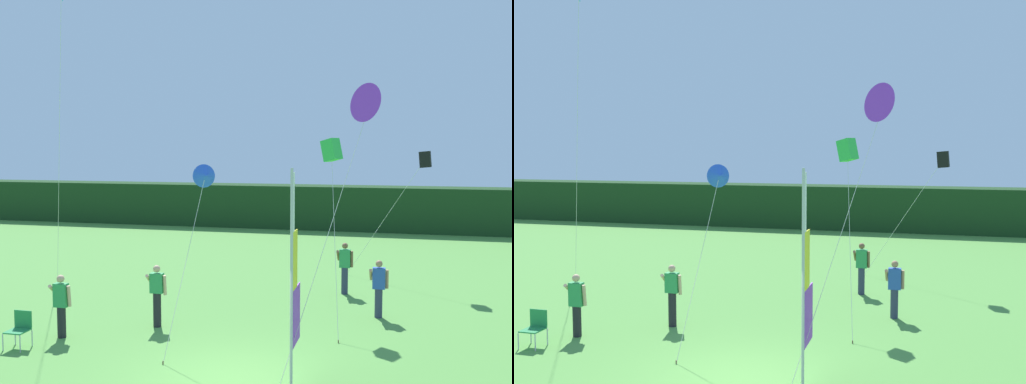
{
  "view_description": "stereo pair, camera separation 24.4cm",
  "coord_description": "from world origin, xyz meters",
  "views": [
    {
      "loc": [
        3.45,
        -11.8,
        4.97
      ],
      "look_at": [
        -0.05,
        2.37,
        3.84
      ],
      "focal_mm": 41.65,
      "sensor_mm": 36.0,
      "label": 1
    },
    {
      "loc": [
        3.68,
        -11.74,
        4.97
      ],
      "look_at": [
        -0.05,
        2.37,
        3.84
      ],
      "focal_mm": 41.65,
      "sensor_mm": 36.0,
      "label": 2
    }
  ],
  "objects": [
    {
      "name": "ground_plane",
      "position": [
        0.0,
        0.0,
        0.0
      ],
      "size": [
        120.0,
        120.0,
        0.0
      ],
      "primitive_type": "plane",
      "color": "#518E3D"
    },
    {
      "name": "distant_treeline",
      "position": [
        0.0,
        23.89,
        1.3
      ],
      "size": [
        80.0,
        2.4,
        2.59
      ],
      "primitive_type": "cube",
      "color": "#193819",
      "rests_on": "ground"
    },
    {
      "name": "kite_blue_delta_1",
      "position": [
        -1.28,
        2.09,
        4.22
      ],
      "size": [
        0.82,
        1.89,
        4.54
      ],
      "color": "brown",
      "rests_on": "ground"
    },
    {
      "name": "person_far_left",
      "position": [
        2.85,
        5.48,
        0.9
      ],
      "size": [
        0.55,
        0.48,
        1.68
      ],
      "color": "#2D334C",
      "rests_on": "ground"
    },
    {
      "name": "person_mid_field",
      "position": [
        1.63,
        8.03,
        0.93
      ],
      "size": [
        0.55,
        0.48,
        1.74
      ],
      "color": "#2D334C",
      "rests_on": "ground"
    },
    {
      "name": "folding_chair",
      "position": [
        -5.68,
        0.74,
        0.51
      ],
      "size": [
        0.51,
        0.51,
        0.89
      ],
      "color": "#BCBCC1",
      "rests_on": "ground"
    },
    {
      "name": "kite_purple_delta_4",
      "position": [
        2.68,
        2.42,
        5.95
      ],
      "size": [
        2.14,
        3.33,
        6.45
      ],
      "color": "brown",
      "rests_on": "ground"
    },
    {
      "name": "person_far_right",
      "position": [
        -3.05,
        3.12,
        0.92
      ],
      "size": [
        0.55,
        0.48,
        1.72
      ],
      "color": "black",
      "rests_on": "ground"
    },
    {
      "name": "kite_black_box_2",
      "position": [
        4.23,
        10.52,
        4.47
      ],
      "size": [
        3.09,
        0.74,
        4.81
      ],
      "color": "brown",
      "rests_on": "ground"
    },
    {
      "name": "kite_green_box_3",
      "position": [
        1.39,
        5.91,
        4.84
      ],
      "size": [
        0.93,
        3.32,
        5.22
      ],
      "color": "brown",
      "rests_on": "ground"
    },
    {
      "name": "person_near_banner",
      "position": [
        -5.09,
        1.67,
        0.88
      ],
      "size": [
        0.55,
        0.48,
        1.65
      ],
      "color": "black",
      "rests_on": "ground"
    },
    {
      "name": "banner_flag",
      "position": [
        1.33,
        0.03,
        2.18
      ],
      "size": [
        0.06,
        1.03,
        4.54
      ],
      "color": "#B7B7BC",
      "rests_on": "ground"
    }
  ]
}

